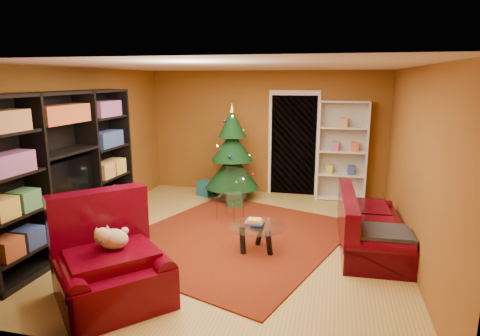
% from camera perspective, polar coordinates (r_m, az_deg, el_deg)
% --- Properties ---
extents(floor, '(5.00, 5.50, 0.05)m').
position_cam_1_polar(floor, '(6.30, -0.86, -10.37)').
color(floor, '#B09247').
rests_on(floor, ground).
extents(ceiling, '(5.00, 5.50, 0.05)m').
position_cam_1_polar(ceiling, '(5.80, -0.95, 14.49)').
color(ceiling, silver).
rests_on(ceiling, wall_back).
extents(wall_back, '(5.00, 0.05, 2.60)m').
position_cam_1_polar(wall_back, '(8.59, 3.69, 5.00)').
color(wall_back, brown).
rests_on(wall_back, ground).
extents(wall_left, '(0.05, 5.50, 2.60)m').
position_cam_1_polar(wall_left, '(6.97, -21.48, 2.36)').
color(wall_left, brown).
rests_on(wall_left, ground).
extents(wall_right, '(0.05, 5.50, 2.60)m').
position_cam_1_polar(wall_right, '(5.83, 23.89, 0.31)').
color(wall_right, brown).
rests_on(wall_right, ground).
extents(doorway, '(1.06, 0.60, 2.16)m').
position_cam_1_polar(doorway, '(8.50, 7.61, 3.13)').
color(doorway, black).
rests_on(doorway, floor).
extents(rug, '(3.92, 4.22, 0.02)m').
position_cam_1_polar(rug, '(6.35, -0.84, -9.83)').
color(rug, maroon).
rests_on(rug, floor).
extents(media_unit, '(0.53, 2.96, 2.26)m').
position_cam_1_polar(media_unit, '(6.21, -23.69, -0.59)').
color(media_unit, black).
rests_on(media_unit, floor).
extents(christmas_tree, '(1.47, 1.47, 1.97)m').
position_cam_1_polar(christmas_tree, '(8.16, -1.12, 2.16)').
color(christmas_tree, black).
rests_on(christmas_tree, floor).
extents(gift_box_teal, '(0.39, 0.39, 0.30)m').
position_cam_1_polar(gift_box_teal, '(8.58, -4.80, -2.87)').
color(gift_box_teal, '#165A71').
rests_on(gift_box_teal, floor).
extents(gift_box_green, '(0.37, 0.37, 0.28)m').
position_cam_1_polar(gift_box_green, '(7.77, -0.87, -4.56)').
color(gift_box_green, '#235A2E').
rests_on(gift_box_green, floor).
extents(gift_box_red, '(0.26, 0.26, 0.21)m').
position_cam_1_polar(gift_box_red, '(8.90, -3.92, -2.60)').
color(gift_box_red, '#A42C10').
rests_on(gift_box_red, floor).
extents(white_bookshelf, '(0.96, 0.36, 2.06)m').
position_cam_1_polar(white_bookshelf, '(8.31, 14.34, 2.30)').
color(white_bookshelf, white).
rests_on(white_bookshelf, floor).
extents(armchair, '(1.73, 1.73, 0.95)m').
position_cam_1_polar(armchair, '(4.72, -17.79, -12.51)').
color(armchair, '#42010D').
rests_on(armchair, rug).
extents(dog, '(0.49, 0.50, 0.31)m').
position_cam_1_polar(dog, '(4.69, -17.55, -9.59)').
color(dog, beige).
rests_on(dog, armchair).
extents(sofa, '(0.94, 1.96, 0.83)m').
position_cam_1_polar(sofa, '(6.16, 18.23, -7.20)').
color(sofa, '#42010D').
rests_on(sofa, rug).
extents(coffee_table, '(0.80, 0.80, 0.50)m').
position_cam_1_polar(coffee_table, '(5.81, 2.45, -9.95)').
color(coffee_table, gray).
rests_on(coffee_table, rug).
extents(acrylic_chair, '(0.53, 0.55, 0.82)m').
position_cam_1_polar(acrylic_chair, '(7.03, -1.42, -4.14)').
color(acrylic_chair, '#66605B').
rests_on(acrylic_chair, rug).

